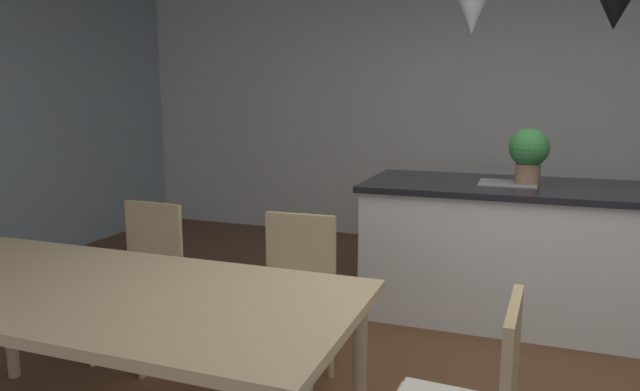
# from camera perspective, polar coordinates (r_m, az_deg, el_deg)

# --- Properties ---
(wall_back_kitchen) EXTENTS (10.00, 0.12, 2.70)m
(wall_back_kitchen) POSITION_cam_1_polar(r_m,az_deg,el_deg) (5.78, 19.61, 8.24)
(wall_back_kitchen) COLOR silver
(wall_back_kitchen) RESTS_ON ground_plane
(dining_table) EXTENTS (2.06, 0.93, 0.74)m
(dining_table) POSITION_cam_1_polar(r_m,az_deg,el_deg) (2.42, -21.29, -9.94)
(dining_table) COLOR #D1B284
(dining_table) RESTS_ON ground_plane
(chair_far_right) EXTENTS (0.41, 0.41, 0.87)m
(chair_far_right) POSITION_cam_1_polar(r_m,az_deg,el_deg) (2.92, -2.84, -9.99)
(chair_far_right) COLOR tan
(chair_far_right) RESTS_ON ground_plane
(chair_far_left) EXTENTS (0.42, 0.42, 0.87)m
(chair_far_left) POSITION_cam_1_polar(r_m,az_deg,el_deg) (3.37, -17.60, -7.68)
(chair_far_left) COLOR tan
(chair_far_left) RESTS_ON ground_plane
(kitchen_island) EXTENTS (2.11, 0.91, 0.91)m
(kitchen_island) POSITION_cam_1_polar(r_m,az_deg,el_deg) (4.00, 19.90, -5.22)
(kitchen_island) COLOR silver
(kitchen_island) RESTS_ON ground_plane
(pendant_over_island_main) EXTENTS (0.20, 0.20, 0.84)m
(pendant_over_island_main) POSITION_cam_1_polar(r_m,az_deg,el_deg) (3.92, 15.02, 17.11)
(pendant_over_island_main) COLOR black
(pendant_over_island_aux) EXTENTS (0.24, 0.24, 0.84)m
(pendant_over_island_aux) POSITION_cam_1_polar(r_m,az_deg,el_deg) (3.93, 27.51, 16.32)
(pendant_over_island_aux) COLOR black
(potted_plant_on_island) EXTENTS (0.25, 0.25, 0.37)m
(potted_plant_on_island) POSITION_cam_1_polar(r_m,az_deg,el_deg) (3.89, 20.25, 4.10)
(potted_plant_on_island) COLOR #8C664C
(potted_plant_on_island) RESTS_ON kitchen_island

